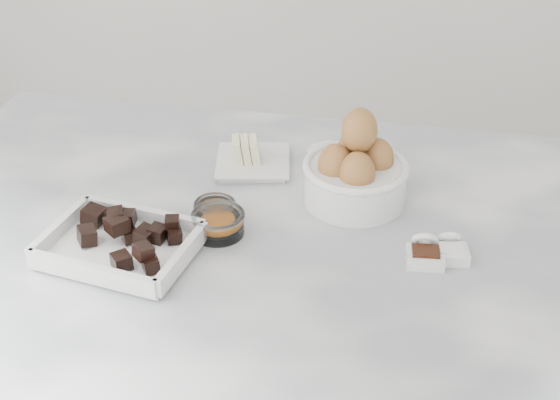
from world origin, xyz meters
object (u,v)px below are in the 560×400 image
at_px(salt_spoon, 451,250).
at_px(honey_bowl, 215,210).
at_px(butter_plate, 252,158).
at_px(chocolate_dish, 119,241).
at_px(sugar_ramekin, 331,164).
at_px(zest_bowl, 218,222).
at_px(egg_bowl, 356,172).
at_px(vanilla_spoon, 425,253).

bearing_deg(salt_spoon, honey_bowl, 174.57).
distance_m(butter_plate, honey_bowl, 0.17).
xyz_separation_m(chocolate_dish, butter_plate, (0.13, 0.29, -0.01)).
relative_size(sugar_ramekin, salt_spoon, 1.26).
height_order(chocolate_dish, salt_spoon, chocolate_dish).
distance_m(chocolate_dish, salt_spoon, 0.48).
height_order(chocolate_dish, honey_bowl, chocolate_dish).
bearing_deg(zest_bowl, egg_bowl, 34.78).
height_order(honey_bowl, zest_bowl, zest_bowl).
relative_size(butter_plate, sugar_ramekin, 1.76).
bearing_deg(salt_spoon, butter_plate, 149.22).
relative_size(sugar_ramekin, egg_bowl, 0.49).
bearing_deg(honey_bowl, sugar_ramekin, 44.10).
distance_m(honey_bowl, zest_bowl, 0.04).
bearing_deg(sugar_ramekin, zest_bowl, -126.64).
bearing_deg(chocolate_dish, butter_plate, 65.30).
relative_size(sugar_ramekin, zest_bowl, 1.00).
relative_size(chocolate_dish, zest_bowl, 2.86).
bearing_deg(salt_spoon, vanilla_spoon, -157.26).
xyz_separation_m(egg_bowl, vanilla_spoon, (0.12, -0.14, -0.04)).
xyz_separation_m(butter_plate, egg_bowl, (0.19, -0.07, 0.04)).
height_order(zest_bowl, salt_spoon, salt_spoon).
height_order(zest_bowl, vanilla_spoon, vanilla_spoon).
distance_m(chocolate_dish, zest_bowl, 0.15).
bearing_deg(sugar_ramekin, chocolate_dish, -134.62).
height_order(butter_plate, zest_bowl, butter_plate).
bearing_deg(salt_spoon, sugar_ramekin, 136.45).
height_order(butter_plate, sugar_ramekin, butter_plate).
bearing_deg(butter_plate, sugar_ramekin, -4.91).
height_order(egg_bowl, zest_bowl, egg_bowl).
xyz_separation_m(honey_bowl, vanilla_spoon, (0.32, -0.05, -0.00)).
bearing_deg(salt_spoon, egg_bowl, 140.22).
relative_size(honey_bowl, zest_bowl, 0.80).
bearing_deg(sugar_ramekin, salt_spoon, -43.55).
height_order(vanilla_spoon, salt_spoon, vanilla_spoon).
height_order(honey_bowl, salt_spoon, salt_spoon).
xyz_separation_m(sugar_ramekin, vanilla_spoon, (0.16, -0.20, -0.01)).
xyz_separation_m(chocolate_dish, egg_bowl, (0.32, 0.21, 0.03)).
relative_size(chocolate_dish, honey_bowl, 3.56).
bearing_deg(honey_bowl, salt_spoon, -5.43).
relative_size(chocolate_dish, egg_bowl, 1.40).
relative_size(honey_bowl, vanilla_spoon, 0.97).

